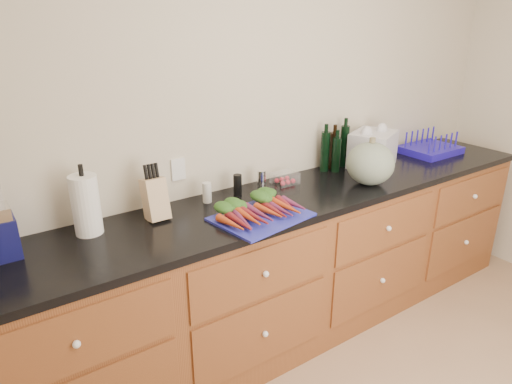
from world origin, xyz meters
TOP-DOWN VIEW (x-y plane):
  - wall_back at (0.00, 1.62)m, footprint 4.10×0.05m
  - cabinets at (0.00, 1.30)m, footprint 3.60×0.64m
  - countertop at (0.00, 1.30)m, footprint 3.64×0.62m
  - cutting_board at (-0.37, 1.14)m, footprint 0.51×0.41m
  - carrots at (-0.37, 1.18)m, footprint 0.42×0.31m
  - squash at (0.46, 1.18)m, footprint 0.29×0.29m
  - paper_towel at (-1.13, 1.46)m, footprint 0.13×0.13m
  - knife_block at (-0.80, 1.44)m, footprint 0.11×0.11m
  - grinder_salt at (-0.49, 1.48)m, footprint 0.05×0.05m
  - grinder_pepper at (-0.29, 1.48)m, footprint 0.05×0.05m
  - canister_chrome at (-0.12, 1.48)m, footprint 0.05×0.05m
  - tomato_box at (0.04, 1.47)m, footprint 0.15×0.12m
  - bottles at (0.49, 1.51)m, footprint 0.23×0.12m
  - grocery_bag at (0.75, 1.42)m, footprint 0.39×0.36m
  - dish_rack at (1.34, 1.38)m, footprint 0.40×0.32m

SIDE VIEW (x-z plane):
  - cabinets at x=0.00m, z-range 0.00..0.90m
  - countertop at x=0.00m, z-range 0.90..0.94m
  - cutting_board at x=-0.37m, z-range 0.94..0.95m
  - tomato_box at x=0.04m, z-range 0.94..1.01m
  - carrots at x=-0.37m, z-range 0.95..1.01m
  - dish_rack at x=1.34m, z-range 0.90..1.06m
  - grinder_salt at x=-0.49m, z-range 0.94..1.05m
  - canister_chrome at x=-0.12m, z-range 0.94..1.05m
  - grinder_pepper at x=-0.29m, z-range 0.94..1.06m
  - knife_block at x=-0.80m, z-range 0.94..1.15m
  - grocery_bag at x=0.75m, z-range 0.94..1.17m
  - bottles at x=0.49m, z-range 0.93..1.21m
  - squash at x=0.46m, z-range 0.94..1.20m
  - paper_towel at x=-1.13m, z-range 0.94..1.23m
  - wall_back at x=0.00m, z-range 0.00..2.60m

